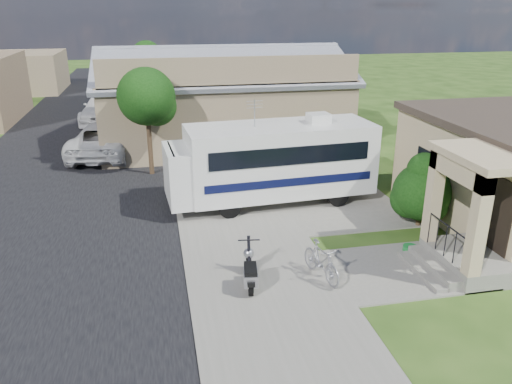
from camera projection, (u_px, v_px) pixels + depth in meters
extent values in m
plane|color=#1F3C10|center=(291.00, 263.00, 14.23)|extent=(120.00, 120.00, 0.00)
cube|color=black|center=(67.00, 172.00, 21.99)|extent=(9.00, 80.00, 0.02)
cube|color=slate|center=(213.00, 163.00, 23.20)|extent=(4.00, 80.00, 0.06)
cube|color=slate|center=(298.00, 202.00, 18.63)|extent=(7.00, 6.00, 0.05)
cube|color=slate|center=(404.00, 269.00, 13.87)|extent=(4.00, 3.00, 0.05)
cube|color=black|center=(425.00, 167.00, 17.14)|extent=(0.04, 1.10, 1.20)
cube|color=black|center=(500.00, 216.00, 13.53)|extent=(0.04, 0.95, 2.10)
cube|color=slate|center=(467.00, 261.00, 13.84)|extent=(1.60, 2.40, 0.50)
cube|color=slate|center=(434.00, 268.00, 13.68)|extent=(0.40, 2.16, 0.32)
cube|color=slate|center=(421.00, 272.00, 13.64)|extent=(0.35, 2.16, 0.16)
cube|color=tan|center=(434.00, 196.00, 14.10)|extent=(0.35, 0.35, 2.70)
cube|color=tan|center=(478.00, 226.00, 12.22)|extent=(0.35, 0.35, 2.70)
cube|color=tan|center=(461.00, 170.00, 12.77)|extent=(0.35, 2.40, 0.50)
cube|color=tan|center=(491.00, 155.00, 12.80)|extent=(2.10, 2.70, 0.20)
cylinder|color=black|center=(448.00, 226.00, 13.29)|extent=(0.04, 1.70, 0.04)
cube|color=#7A694C|center=(222.00, 108.00, 26.43)|extent=(12.00, 8.00, 3.60)
cube|color=slate|center=(226.00, 67.00, 23.77)|extent=(12.50, 4.40, 1.78)
cube|color=slate|center=(216.00, 59.00, 27.44)|extent=(12.50, 4.40, 1.78)
cube|color=slate|center=(220.00, 48.00, 25.36)|extent=(12.50, 0.50, 0.22)
cube|color=#7A694C|center=(233.00, 72.00, 22.03)|extent=(11.76, 0.20, 1.30)
cube|color=#7A694C|center=(13.00, 72.00, 42.02)|extent=(8.00, 7.00, 3.20)
cylinder|color=#2F2015|center=(149.00, 139.00, 21.21)|extent=(0.20, 0.20, 3.15)
sphere|color=black|center=(146.00, 96.00, 20.58)|extent=(2.40, 2.40, 2.40)
sphere|color=black|center=(157.00, 106.00, 21.00)|extent=(1.68, 1.68, 1.68)
cylinder|color=#2F2015|center=(149.00, 97.00, 30.36)|extent=(0.20, 0.20, 3.29)
sphere|color=black|center=(146.00, 66.00, 29.70)|extent=(2.40, 2.40, 2.40)
sphere|color=black|center=(154.00, 73.00, 30.12)|extent=(1.68, 1.68, 1.68)
cylinder|color=#2F2015|center=(148.00, 79.00, 38.66)|extent=(0.20, 0.20, 3.01)
sphere|color=black|center=(147.00, 56.00, 38.05)|extent=(2.40, 2.40, 2.40)
sphere|color=black|center=(152.00, 62.00, 38.46)|extent=(1.68, 1.68, 1.68)
cube|color=silver|center=(280.00, 159.00, 18.12)|extent=(6.86, 2.85, 2.49)
cube|color=silver|center=(177.00, 175.00, 17.29)|extent=(0.92, 2.32, 1.92)
cube|color=black|center=(172.00, 161.00, 17.06)|extent=(0.20, 2.04, 0.86)
cube|color=black|center=(291.00, 156.00, 16.87)|extent=(5.69, 0.42, 0.62)
cube|color=black|center=(270.00, 139.00, 19.06)|extent=(5.69, 0.42, 0.62)
cube|color=black|center=(291.00, 182.00, 17.20)|extent=(6.03, 0.43, 0.29)
cube|color=black|center=(270.00, 162.00, 19.39)|extent=(6.03, 0.43, 0.29)
cube|color=silver|center=(319.00, 118.00, 17.98)|extent=(0.81, 0.72, 0.34)
cylinder|color=#97969D|center=(255.00, 113.00, 17.27)|extent=(0.04, 0.04, 0.96)
cylinder|color=black|center=(229.00, 207.00, 17.07)|extent=(0.78, 0.32, 0.77)
cylinder|color=black|center=(217.00, 187.00, 18.97)|extent=(0.78, 0.32, 0.77)
cylinder|color=black|center=(338.00, 196.00, 18.08)|extent=(0.78, 0.32, 0.77)
cylinder|color=black|center=(316.00, 178.00, 19.98)|extent=(0.78, 0.32, 0.77)
cylinder|color=#2F2015|center=(419.00, 216.00, 16.50)|extent=(0.15, 0.15, 0.75)
sphere|color=black|center=(422.00, 192.00, 16.20)|extent=(1.88, 1.88, 1.88)
sphere|color=black|center=(429.00, 178.00, 16.39)|extent=(1.50, 1.50, 1.50)
sphere|color=black|center=(410.00, 199.00, 16.42)|extent=(1.32, 1.32, 1.32)
sphere|color=black|center=(430.00, 205.00, 16.11)|extent=(1.13, 1.13, 1.13)
sphere|color=black|center=(425.00, 170.00, 15.93)|extent=(1.13, 1.13, 1.13)
cylinder|color=black|center=(251.00, 287.00, 12.50)|extent=(0.19, 0.47, 0.46)
cylinder|color=black|center=(249.00, 265.00, 13.58)|extent=(0.19, 0.47, 0.46)
cube|color=#97969D|center=(250.00, 274.00, 12.97)|extent=(0.39, 0.61, 0.08)
cube|color=#97969D|center=(251.00, 277.00, 12.53)|extent=(0.43, 0.62, 0.31)
cube|color=black|center=(251.00, 269.00, 12.50)|extent=(0.40, 0.67, 0.13)
cube|color=black|center=(251.00, 284.00, 12.29)|extent=(0.22, 0.23, 0.10)
cylinder|color=black|center=(249.00, 252.00, 13.36)|extent=(0.13, 0.36, 0.87)
sphere|color=#97969D|center=(249.00, 253.00, 13.46)|extent=(0.29, 0.29, 0.29)
sphere|color=black|center=(249.00, 252.00, 13.54)|extent=(0.13, 0.13, 0.13)
cylinder|color=black|center=(249.00, 240.00, 13.15)|extent=(0.57, 0.12, 0.04)
cube|color=black|center=(249.00, 260.00, 13.54)|extent=(0.19, 0.31, 0.06)
imported|color=#97969D|center=(321.00, 263.00, 13.20)|extent=(0.88, 1.75, 1.02)
imported|color=silver|center=(106.00, 138.00, 24.32)|extent=(3.62, 6.29, 1.65)
imported|color=silver|center=(106.00, 107.00, 31.48)|extent=(3.17, 6.18, 1.72)
cylinder|color=#16712C|center=(410.00, 249.00, 14.84)|extent=(0.41, 0.41, 0.19)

